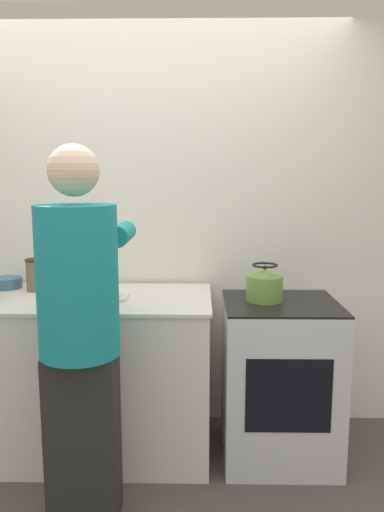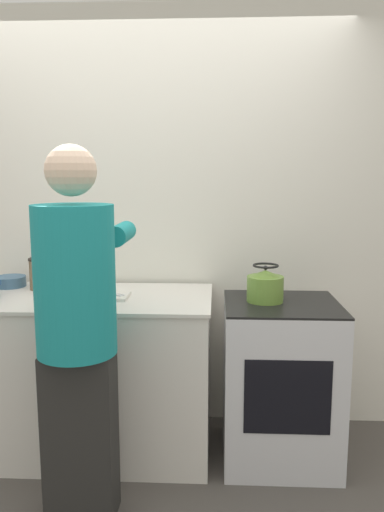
{
  "view_description": "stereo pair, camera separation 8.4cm",
  "coord_description": "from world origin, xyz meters",
  "px_view_note": "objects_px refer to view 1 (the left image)",
  "views": [
    {
      "loc": [
        0.36,
        -2.37,
        1.58
      ],
      "look_at": [
        0.32,
        0.24,
        1.16
      ],
      "focal_mm": 35.0,
      "sensor_mm": 36.0,
      "label": 1
    },
    {
      "loc": [
        0.45,
        -2.37,
        1.58
      ],
      "look_at": [
        0.32,
        0.24,
        1.16
      ],
      "focal_mm": 35.0,
      "sensor_mm": 36.0,
      "label": 2
    }
  ],
  "objects_px": {
    "cutting_board": "(100,297)",
    "canister_jar": "(37,275)",
    "bowl_prep": "(6,283)",
    "person": "(80,325)",
    "knife": "(105,294)",
    "oven": "(279,380)",
    "kettle": "(264,285)"
  },
  "relations": [
    {
      "from": "canister_jar",
      "to": "kettle",
      "type": "bearing_deg",
      "value": -7.74
    },
    {
      "from": "person",
      "to": "bowl_prep",
      "type": "distance_m",
      "value": 1.03
    },
    {
      "from": "bowl_prep",
      "to": "canister_jar",
      "type": "height_order",
      "value": "canister_jar"
    },
    {
      "from": "knife",
      "to": "kettle",
      "type": "relative_size",
      "value": 1.01
    },
    {
      "from": "canister_jar",
      "to": "person",
      "type": "bearing_deg",
      "value": -60.06
    },
    {
      "from": "oven",
      "to": "cutting_board",
      "type": "height_order",
      "value": "cutting_board"
    },
    {
      "from": "kettle",
      "to": "bowl_prep",
      "type": "distance_m",
      "value": 1.55
    },
    {
      "from": "oven",
      "to": "bowl_prep",
      "type": "height_order",
      "value": "bowl_prep"
    },
    {
      "from": "knife",
      "to": "bowl_prep",
      "type": "height_order",
      "value": "bowl_prep"
    },
    {
      "from": "bowl_prep",
      "to": "person",
      "type": "bearing_deg",
      "value": -51.41
    },
    {
      "from": "knife",
      "to": "kettle",
      "type": "height_order",
      "value": "kettle"
    },
    {
      "from": "person",
      "to": "kettle",
      "type": "bearing_deg",
      "value": 32.36
    },
    {
      "from": "person",
      "to": "canister_jar",
      "type": "height_order",
      "value": "person"
    },
    {
      "from": "oven",
      "to": "bowl_prep",
      "type": "relative_size",
      "value": 4.77
    },
    {
      "from": "oven",
      "to": "kettle",
      "type": "bearing_deg",
      "value": 164.33
    },
    {
      "from": "canister_jar",
      "to": "oven",
      "type": "bearing_deg",
      "value": -8.27
    },
    {
      "from": "kettle",
      "to": "canister_jar",
      "type": "distance_m",
      "value": 1.33
    },
    {
      "from": "knife",
      "to": "canister_jar",
      "type": "xyz_separation_m",
      "value": [
        -0.43,
        0.17,
        0.07
      ]
    },
    {
      "from": "bowl_prep",
      "to": "knife",
      "type": "bearing_deg",
      "value": -19.88
    },
    {
      "from": "cutting_board",
      "to": "canister_jar",
      "type": "height_order",
      "value": "canister_jar"
    },
    {
      "from": "cutting_board",
      "to": "bowl_prep",
      "type": "xyz_separation_m",
      "value": [
        -0.62,
        0.26,
        0.02
      ]
    },
    {
      "from": "cutting_board",
      "to": "canister_jar",
      "type": "relative_size",
      "value": 1.62
    },
    {
      "from": "oven",
      "to": "person",
      "type": "distance_m",
      "value": 1.22
    },
    {
      "from": "knife",
      "to": "kettle",
      "type": "distance_m",
      "value": 0.89
    },
    {
      "from": "person",
      "to": "kettle",
      "type": "height_order",
      "value": "person"
    },
    {
      "from": "oven",
      "to": "person",
      "type": "height_order",
      "value": "person"
    },
    {
      "from": "knife",
      "to": "canister_jar",
      "type": "bearing_deg",
      "value": -175.79
    },
    {
      "from": "knife",
      "to": "canister_jar",
      "type": "relative_size",
      "value": 1.1
    },
    {
      "from": "person",
      "to": "bowl_prep",
      "type": "xyz_separation_m",
      "value": [
        -0.64,
        0.8,
        0.01
      ]
    },
    {
      "from": "oven",
      "to": "knife",
      "type": "height_order",
      "value": "knife"
    },
    {
      "from": "cutting_board",
      "to": "canister_jar",
      "type": "xyz_separation_m",
      "value": [
        -0.41,
        0.19,
        0.09
      ]
    },
    {
      "from": "oven",
      "to": "person",
      "type": "xyz_separation_m",
      "value": [
        -0.98,
        -0.54,
        0.48
      ]
    }
  ]
}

